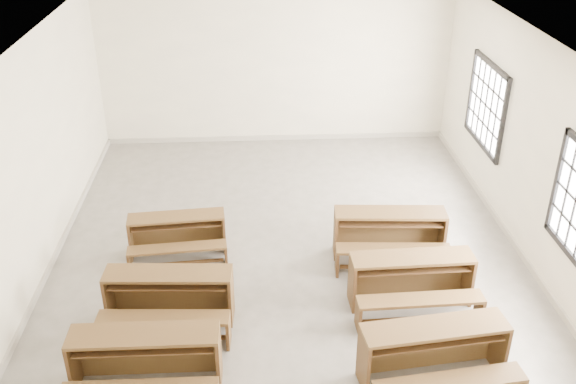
{
  "coord_description": "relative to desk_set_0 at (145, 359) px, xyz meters",
  "views": [
    {
      "loc": [
        -0.47,
        -8.2,
        5.38
      ],
      "look_at": [
        0.0,
        0.0,
        1.0
      ],
      "focal_mm": 40.0,
      "sensor_mm": 36.0,
      "label": 1
    }
  ],
  "objects": [
    {
      "name": "desk_set_0",
      "position": [
        0.0,
        0.0,
        0.0
      ],
      "size": [
        1.65,
        0.87,
        0.74
      ],
      "rotation": [
        0.0,
        0.0,
        -0.01
      ],
      "color": "brown",
      "rests_on": "ground"
    },
    {
      "name": "desk_set_5",
      "position": [
        3.23,
        2.5,
        -0.01
      ],
      "size": [
        1.68,
        0.95,
        0.73
      ],
      "rotation": [
        0.0,
        0.0,
        -0.07
      ],
      "color": "brown",
      "rests_on": "ground"
    },
    {
      "name": "desk_set_1",
      "position": [
        0.13,
        1.17,
        -0.01
      ],
      "size": [
        1.65,
        0.93,
        0.72
      ],
      "rotation": [
        0.0,
        0.0,
        -0.06
      ],
      "color": "brown",
      "rests_on": "ground"
    },
    {
      "name": "desk_set_4",
      "position": [
        3.29,
        1.34,
        -0.01
      ],
      "size": [
        1.64,
        0.89,
        0.72
      ],
      "rotation": [
        0.0,
        0.0,
        0.03
      ],
      "color": "brown",
      "rests_on": "ground"
    },
    {
      "name": "room",
      "position": [
        1.83,
        2.75,
        1.71
      ],
      "size": [
        8.5,
        8.5,
        3.2
      ],
      "color": "gray",
      "rests_on": "ground"
    },
    {
      "name": "desk_set_3",
      "position": [
        3.22,
        -0.07,
        0.0
      ],
      "size": [
        1.74,
        1.05,
        0.74
      ],
      "rotation": [
        0.0,
        0.0,
        0.12
      ],
      "color": "brown",
      "rests_on": "ground"
    },
    {
      "name": "desk_set_2",
      "position": [
        0.09,
        2.74,
        -0.06
      ],
      "size": [
        1.47,
        0.85,
        0.64
      ],
      "rotation": [
        0.0,
        0.0,
        0.08
      ],
      "color": "brown",
      "rests_on": "ground"
    }
  ]
}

